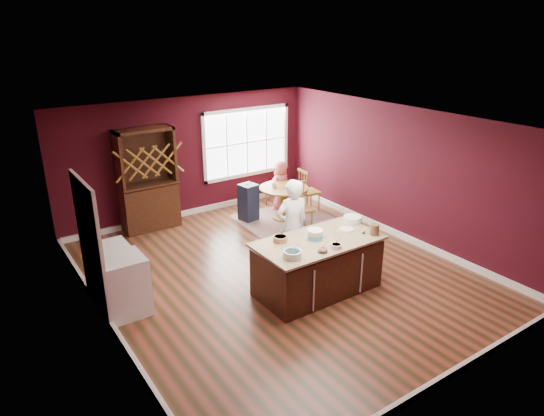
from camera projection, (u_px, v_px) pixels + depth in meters
The scene contains 28 objects.
room_shell at pixel (278, 202), 8.17m from camera, with size 7.00×7.00×7.00m.
window at pixel (247, 142), 11.58m from camera, with size 2.36×0.10×1.66m, color white, non-canonical shape.
doorway at pixel (91, 250), 7.19m from camera, with size 0.08×1.26×2.13m, color white, non-canonical shape.
kitchen_island at pixel (317, 267), 7.95m from camera, with size 2.07×1.09×0.92m.
dining_table at pixel (284, 196), 10.87m from camera, with size 1.10×1.10×0.75m.
baker at pixel (292, 227), 8.42m from camera, with size 0.63×0.41×1.73m, color white.
layer_cake at pixel (315, 234), 7.82m from camera, with size 0.35×0.35×0.14m, color white, non-canonical shape.
bowl_blue at pixel (293, 254), 7.18m from camera, with size 0.28×0.28×0.11m, color silver.
bowl_yellow at pixel (280, 239), 7.71m from camera, with size 0.23×0.23×0.09m, color #91613B.
bowl_pink at pixel (323, 250), 7.35m from camera, with size 0.16×0.16×0.06m, color silver.
bowl_olive at pixel (336, 246), 7.49m from camera, with size 0.17×0.17×0.06m, color beige.
drinking_glass at pixel (336, 231), 7.93m from camera, with size 0.07×0.07×0.13m, color silver.
dinner_plate at pixel (347, 229), 8.16m from camera, with size 0.25×0.25×0.02m, color #FFF0CA.
white_tub at pixel (352, 219), 8.45m from camera, with size 0.31×0.31×0.11m, color white.
stoneware_crock at pixel (375, 230), 7.94m from camera, with size 0.15×0.15×0.18m, color brown.
toy_figurine at pixel (364, 231), 7.99m from camera, with size 0.05×0.05×0.09m, color #FFF20D, non-canonical shape.
rug at pixel (283, 218), 11.06m from camera, with size 2.02×1.56×0.01m, color brown.
chair_east at pixel (309, 190), 11.35m from camera, with size 0.44×0.41×1.04m, color #9B5C32, non-canonical shape.
chair_south at pixel (301, 207), 10.24m from camera, with size 0.45×0.43×1.06m, color brown, non-canonical shape.
chair_north at pixel (276, 185), 11.67m from camera, with size 0.44×0.41×1.04m, color olive, non-canonical shape.
seated_woman at pixel (281, 185), 11.42m from camera, with size 0.58×0.38×1.19m, color #BC4650.
high_chair at pixel (248, 202), 10.83m from camera, with size 0.35×0.35×0.88m, color black, non-canonical shape.
toddler at pixel (247, 186), 10.65m from camera, with size 0.18×0.14×0.26m, color #8CA5BF, non-canonical shape.
table_plate at pixel (294, 186), 10.84m from camera, with size 0.18×0.18×0.01m, color beige.
table_cup at pixel (274, 185), 10.78m from camera, with size 0.13×0.13×0.10m, color silver.
hutch at pixel (148, 180), 10.17m from camera, with size 1.19×0.50×2.19m, color #38210E.
washer at pixel (124, 286), 7.31m from camera, with size 0.65×0.62×0.94m, color white.
dryer at pixel (111, 270), 7.82m from camera, with size 0.61×0.59×0.88m, color silver.
Camera 1 is at (-4.40, -6.27, 4.19)m, focal length 32.00 mm.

